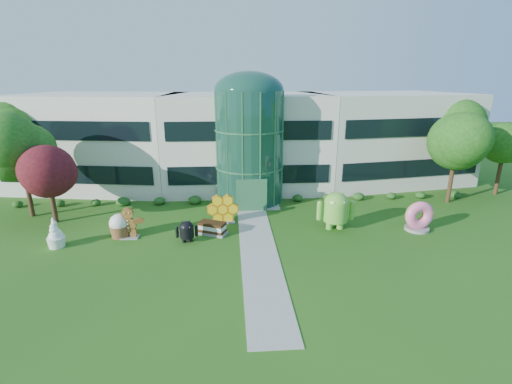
{
  "coord_description": "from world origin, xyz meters",
  "views": [
    {
      "loc": [
        -1.76,
        -20.7,
        10.92
      ],
      "look_at": [
        0.16,
        6.0,
        2.6
      ],
      "focal_mm": 26.0,
      "sensor_mm": 36.0,
      "label": 1
    }
  ],
  "objects_px": {
    "donut": "(418,216)",
    "gingerbread": "(128,223)",
    "android_green": "(336,208)",
    "android_black": "(187,230)"
  },
  "relations": [
    {
      "from": "donut",
      "to": "gingerbread",
      "type": "relative_size",
      "value": 0.93
    },
    {
      "from": "android_green",
      "to": "donut",
      "type": "height_order",
      "value": "android_green"
    },
    {
      "from": "android_green",
      "to": "gingerbread",
      "type": "bearing_deg",
      "value": -176.44
    },
    {
      "from": "android_green",
      "to": "android_black",
      "type": "bearing_deg",
      "value": -170.23
    },
    {
      "from": "android_black",
      "to": "donut",
      "type": "relative_size",
      "value": 0.78
    },
    {
      "from": "gingerbread",
      "to": "donut",
      "type": "bearing_deg",
      "value": 1.28
    },
    {
      "from": "android_green",
      "to": "donut",
      "type": "bearing_deg",
      "value": -4.95
    },
    {
      "from": "android_green",
      "to": "gingerbread",
      "type": "distance_m",
      "value": 15.0
    },
    {
      "from": "android_black",
      "to": "android_green",
      "type": "bearing_deg",
      "value": 1.9
    },
    {
      "from": "gingerbread",
      "to": "android_black",
      "type": "bearing_deg",
      "value": -12.29
    }
  ]
}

